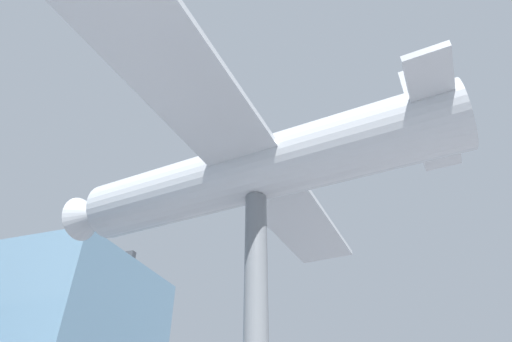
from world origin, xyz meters
name	(u,v)px	position (x,y,z in m)	size (l,w,h in m)	color
support_pylon_central	(256,338)	(0.00, 0.00, 3.76)	(0.60, 0.60, 7.52)	slate
suspended_airplane	(247,173)	(0.04, 0.29, 8.46)	(14.44, 13.16, 2.94)	#B2B7BC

